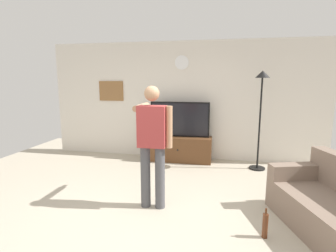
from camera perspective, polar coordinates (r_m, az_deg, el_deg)
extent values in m
plane|color=#B2A893|center=(3.70, -3.74, -19.50)|extent=(8.40, 8.40, 0.00)
cube|color=silver|center=(6.14, 3.33, 5.51)|extent=(6.40, 0.10, 2.70)
cube|color=brown|center=(5.98, 2.45, -4.99)|extent=(1.45, 0.42, 0.56)
sphere|color=black|center=(5.76, 2.10, -5.28)|extent=(0.04, 0.04, 0.04)
cube|color=black|center=(5.89, 2.57, 1.48)|extent=(1.33, 0.06, 0.78)
cube|color=black|center=(5.86, 2.52, 1.43)|extent=(1.27, 0.01, 0.72)
cylinder|color=white|center=(6.08, 3.02, 13.66)|extent=(0.31, 0.03, 0.31)
cube|color=olive|center=(6.56, -12.25, 7.48)|extent=(0.61, 0.04, 0.47)
cylinder|color=black|center=(5.83, 18.82, -8.67)|extent=(0.32, 0.32, 0.03)
cylinder|color=black|center=(5.61, 19.35, 0.44)|extent=(0.04, 0.04, 1.84)
cone|color=black|center=(5.55, 19.94, 10.58)|extent=(0.28, 0.28, 0.14)
cylinder|color=#4C4C51|center=(3.85, -4.92, -10.94)|extent=(0.14, 0.14, 0.90)
cylinder|color=#4C4C51|center=(3.80, -1.76, -11.20)|extent=(0.14, 0.14, 0.90)
cube|color=#A53838|center=(3.62, -3.47, -0.09)|extent=(0.39, 0.22, 0.58)
sphere|color=tan|center=(3.57, -3.54, 7.09)|extent=(0.21, 0.21, 0.21)
cylinder|color=tan|center=(3.93, -5.80, 4.17)|extent=(0.09, 0.58, 0.09)
cube|color=white|center=(4.24, -4.53, 4.60)|extent=(0.04, 0.12, 0.04)
cylinder|color=tan|center=(3.57, 0.25, -0.25)|extent=(0.09, 0.09, 0.58)
cube|color=#7F6B5B|center=(3.80, 32.55, -16.80)|extent=(1.31, 1.89, 0.42)
cube|color=#7F6B5B|center=(4.25, 26.64, -8.83)|extent=(0.87, 0.44, 0.22)
cylinder|color=#592D19|center=(3.45, 20.40, -19.72)|extent=(0.07, 0.07, 0.30)
cylinder|color=#4C2814|center=(3.36, 20.60, -17.00)|extent=(0.02, 0.02, 0.07)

